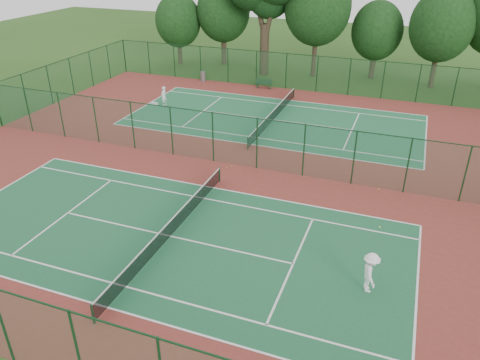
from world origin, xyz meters
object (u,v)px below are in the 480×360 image
bench (264,83)px  kit_bag (154,104)px  player_far (164,96)px  trash_bin (203,76)px  player_near (370,273)px

bench → kit_bag: bearing=-140.7°
player_far → trash_bin: bearing=-172.8°
player_far → trash_bin: size_ratio=1.80×
trash_bin → bench: size_ratio=0.60×
bench → player_far: bearing=-137.3°
kit_bag → player_near: bearing=-27.4°
player_near → trash_bin: bearing=18.4°
player_far → trash_bin: (-0.10, 8.54, -0.40)m
player_near → bench: (-13.44, 26.90, -0.45)m
trash_bin → bench: 6.77m
player_far → kit_bag: 1.24m
kit_bag → player_far: bearing=21.7°
bench → kit_bag: (-7.64, -8.38, -0.38)m
player_near → kit_bag: bearing=30.5°
player_near → player_far: 27.43m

